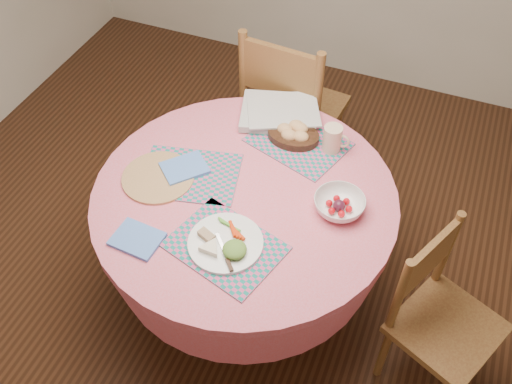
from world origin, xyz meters
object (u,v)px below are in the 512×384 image
(bread_bowl, at_px, (294,133))
(latte_mug, at_px, (333,139))
(chair_back, at_px, (290,109))
(chair_right, at_px, (439,316))
(wicker_trivet, at_px, (158,177))
(dining_table, at_px, (245,224))
(dinner_plate, at_px, (226,243))
(fruit_bowl, at_px, (339,205))

(bread_bowl, relative_size, latte_mug, 1.91)
(chair_back, distance_m, bread_bowl, 0.53)
(chair_right, xyz_separation_m, wicker_trivet, (-1.22, 0.00, 0.32))
(chair_right, distance_m, bread_bowl, 0.96)
(wicker_trivet, relative_size, latte_mug, 2.50)
(chair_back, bearing_deg, wicker_trivet, 77.46)
(chair_right, height_order, latte_mug, latte_mug)
(dining_table, xyz_separation_m, chair_back, (-0.09, 0.82, -0.02))
(chair_right, relative_size, chair_back, 0.82)
(chair_right, distance_m, latte_mug, 0.84)
(wicker_trivet, distance_m, latte_mug, 0.75)
(wicker_trivet, height_order, dinner_plate, dinner_plate)
(dining_table, height_order, fruit_bowl, fruit_bowl)
(dining_table, height_order, wicker_trivet, wicker_trivet)
(latte_mug, relative_size, fruit_bowl, 0.48)
(wicker_trivet, bearing_deg, dinner_plate, -27.98)
(chair_back, height_order, latte_mug, chair_back)
(chair_right, relative_size, bread_bowl, 3.64)
(chair_right, relative_size, dinner_plate, 2.96)
(dining_table, height_order, dinner_plate, dinner_plate)
(chair_right, bearing_deg, wicker_trivet, 114.27)
(latte_mug, bearing_deg, dining_table, -123.73)
(bread_bowl, bearing_deg, chair_right, -28.96)
(wicker_trivet, bearing_deg, chair_back, 72.46)
(dining_table, bearing_deg, chair_back, 96.09)
(dining_table, height_order, bread_bowl, bread_bowl)
(chair_right, xyz_separation_m, fruit_bowl, (-0.49, 0.11, 0.34))
(wicker_trivet, height_order, fruit_bowl, fruit_bowl)
(bread_bowl, bearing_deg, dinner_plate, -92.95)
(dining_table, bearing_deg, wicker_trivet, -171.39)
(chair_right, xyz_separation_m, latte_mug, (-0.61, 0.43, 0.38))
(wicker_trivet, distance_m, bread_bowl, 0.62)
(dinner_plate, height_order, latte_mug, latte_mug)
(dining_table, relative_size, chair_right, 1.48)
(dinner_plate, bearing_deg, chair_back, 96.74)
(dining_table, bearing_deg, fruit_bowl, 8.80)
(fruit_bowl, bearing_deg, chair_right, -13.31)
(chair_right, bearing_deg, dinner_plate, 128.91)
(chair_right, bearing_deg, dining_table, 110.59)
(dining_table, relative_size, fruit_bowl, 4.90)
(chair_back, relative_size, latte_mug, 8.54)
(dinner_plate, bearing_deg, wicker_trivet, 152.02)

